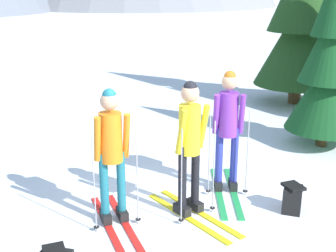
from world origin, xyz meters
The scene contains 7 objects.
ground_plane centered at (0.00, 0.00, 0.00)m, with size 400.00×400.00×0.00m, color white.
skier_in_orange centered at (-0.75, -0.04, 0.99)m, with size 0.61×1.61×1.76m.
skier_in_yellow centered at (0.23, -0.20, 1.00)m, with size 0.74×1.64×1.80m.
skier_in_purple centered at (1.04, 0.27, 1.02)m, with size 0.91×1.68×1.79m.
pine_tree_near centered at (5.08, 4.16, 2.34)m, with size 2.12×2.12×5.12m.
pine_tree_mid centered at (3.63, 1.31, 1.58)m, with size 1.43×1.43×3.46m.
backpack_on_snow_beside centered at (1.56, -0.65, 0.19)m, with size 0.39×0.40×0.38m.
Camera 1 is at (-1.97, -5.17, 2.95)m, focal length 48.35 mm.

